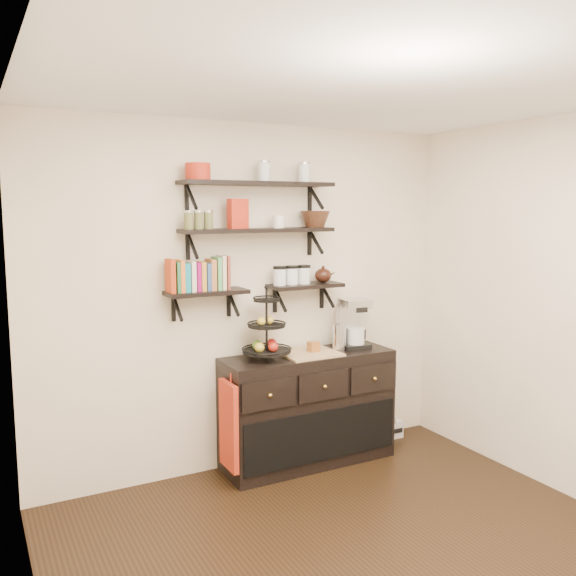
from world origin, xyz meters
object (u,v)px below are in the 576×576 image
at_px(coffee_maker, 353,324).
at_px(radio, 385,428).
at_px(sideboard, 308,408).
at_px(fruit_stand, 267,335).

height_order(coffee_maker, radio, coffee_maker).
relative_size(sideboard, fruit_stand, 2.56).
distance_m(fruit_stand, radio, 1.60).
relative_size(fruit_stand, radio, 1.85).
bearing_deg(sideboard, fruit_stand, 179.34).
bearing_deg(coffee_maker, radio, 20.09).
distance_m(coffee_maker, radio, 1.11).
distance_m(sideboard, fruit_stand, 0.73).
distance_m(fruit_stand, coffee_maker, 0.80).
bearing_deg(sideboard, radio, 8.40).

